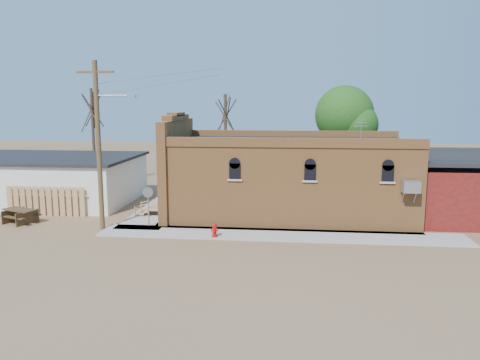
# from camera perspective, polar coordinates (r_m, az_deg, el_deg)

# --- Properties ---
(ground) EXTENTS (120.00, 120.00, 0.00)m
(ground) POSITION_cam_1_polar(r_m,az_deg,el_deg) (23.75, 1.24, -7.30)
(ground) COLOR brown
(ground) RESTS_ON ground
(sidewalk_south) EXTENTS (19.00, 2.20, 0.08)m
(sidewalk_south) POSITION_cam_1_polar(r_m,az_deg,el_deg) (24.53, 4.93, -6.69)
(sidewalk_south) COLOR #9E9991
(sidewalk_south) RESTS_ON ground
(sidewalk_west) EXTENTS (2.60, 10.00, 0.08)m
(sidewalk_west) POSITION_cam_1_polar(r_m,az_deg,el_deg) (30.57, -9.69, -3.58)
(sidewalk_west) COLOR #9E9991
(sidewalk_west) RESTS_ON ground
(brick_bar) EXTENTS (16.40, 7.97, 6.30)m
(brick_bar) POSITION_cam_1_polar(r_m,az_deg,el_deg) (28.52, 5.46, 0.30)
(brick_bar) COLOR #B87138
(brick_bar) RESTS_ON ground
(red_shed) EXTENTS (5.40, 6.40, 4.30)m
(red_shed) POSITION_cam_1_polar(r_m,az_deg,el_deg) (30.13, 24.55, -0.16)
(red_shed) COLOR #5C0F13
(red_shed) RESTS_ON ground
(wood_fence) EXTENTS (5.20, 0.10, 1.80)m
(wood_fence) POSITION_cam_1_polar(r_m,az_deg,el_deg) (30.83, -22.58, -2.42)
(wood_fence) COLOR #A87A4C
(wood_fence) RESTS_ON ground
(utility_pole) EXTENTS (3.12, 0.26, 9.00)m
(utility_pole) POSITION_cam_1_polar(r_m,az_deg,el_deg) (25.97, -16.76, 4.47)
(utility_pole) COLOR #4A341D
(utility_pole) RESTS_ON ground
(tree_bare_near) EXTENTS (2.80, 2.80, 7.65)m
(tree_bare_near) POSITION_cam_1_polar(r_m,az_deg,el_deg) (36.02, -1.81, 7.99)
(tree_bare_near) COLOR #4A372A
(tree_bare_near) RESTS_ON ground
(tree_bare_far) EXTENTS (2.80, 2.80, 8.16)m
(tree_bare_far) POSITION_cam_1_polar(r_m,az_deg,el_deg) (39.96, -17.61, 8.27)
(tree_bare_far) COLOR #4A372A
(tree_bare_far) RESTS_ON ground
(tree_leafy) EXTENTS (4.40, 4.40, 8.15)m
(tree_leafy) POSITION_cam_1_polar(r_m,az_deg,el_deg) (36.43, 12.61, 7.75)
(tree_leafy) COLOR #4A372A
(tree_leafy) RESTS_ON ground
(fire_hydrant) EXTENTS (0.39, 0.36, 0.71)m
(fire_hydrant) POSITION_cam_1_polar(r_m,az_deg,el_deg) (23.93, -3.13, -6.10)
(fire_hydrant) COLOR #BA0C0A
(fire_hydrant) RESTS_ON sidewalk_south
(stop_sign) EXTENTS (0.52, 0.38, 2.20)m
(stop_sign) POSITION_cam_1_polar(r_m,az_deg,el_deg) (26.13, -11.14, -1.93)
(stop_sign) COLOR #98989D
(stop_sign) RESTS_ON sidewalk_south
(trash_barrel) EXTENTS (0.64, 0.64, 0.89)m
(trash_barrel) POSITION_cam_1_polar(r_m,az_deg,el_deg) (30.10, -7.93, -2.79)
(trash_barrel) COLOR navy
(trash_barrel) RESTS_ON sidewalk_west
(picnic_table) EXTENTS (2.36, 2.08, 0.82)m
(picnic_table) POSITION_cam_1_polar(r_m,az_deg,el_deg) (29.66, -25.23, -3.76)
(picnic_table) COLOR #46321C
(picnic_table) RESTS_ON ground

